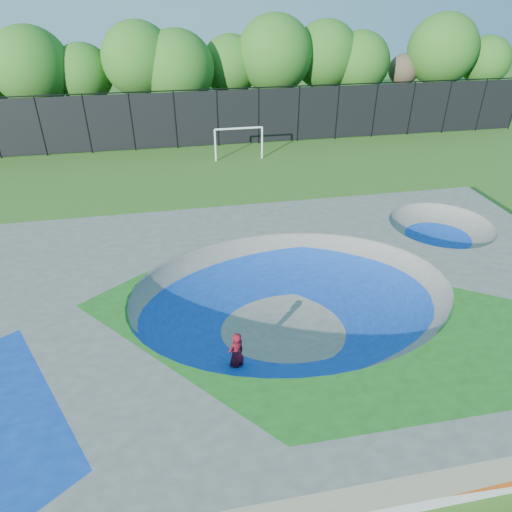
% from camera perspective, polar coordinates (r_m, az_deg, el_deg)
% --- Properties ---
extents(ground, '(120.00, 120.00, 0.00)m').
position_cam_1_polar(ground, '(16.24, 4.38, -8.46)').
color(ground, '#32601A').
rests_on(ground, ground).
extents(skate_deck, '(22.00, 14.00, 1.50)m').
position_cam_1_polar(skate_deck, '(15.78, 4.49, -6.35)').
color(skate_deck, gray).
rests_on(skate_deck, ground).
extents(skater, '(0.69, 0.63, 1.59)m').
position_cam_1_polar(skater, '(13.88, -2.48, -12.21)').
color(skater, red).
rests_on(skater, ground).
extents(skateboard, '(0.80, 0.53, 0.05)m').
position_cam_1_polar(skateboard, '(14.42, -2.41, -14.45)').
color(skateboard, black).
rests_on(skateboard, ground).
extents(soccer_goal, '(3.29, 0.12, 2.17)m').
position_cam_1_polar(soccer_goal, '(31.32, -2.16, 14.59)').
color(soccer_goal, white).
rests_on(soccer_goal, ground).
extents(fence, '(48.09, 0.09, 4.04)m').
position_cam_1_polar(fence, '(34.25, -4.82, 16.95)').
color(fence, black).
rests_on(fence, ground).
extents(treeline, '(52.08, 7.76, 8.50)m').
position_cam_1_polar(treeline, '(38.45, -7.89, 22.72)').
color(treeline, '#4C3526').
rests_on(treeline, ground).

